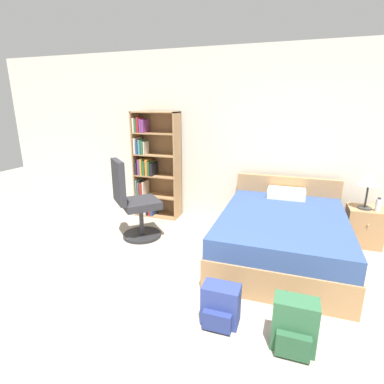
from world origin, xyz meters
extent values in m
cube|color=silver|center=(0.00, 3.23, 1.30)|extent=(9.00, 0.06, 2.60)
cube|color=#AD7F51|center=(-1.79, 3.00, 0.85)|extent=(0.02, 0.32, 1.70)
cube|color=#AD7F51|center=(-1.07, 3.00, 0.85)|extent=(0.02, 0.32, 1.70)
cube|color=#936C45|center=(-1.43, 3.15, 0.85)|extent=(0.73, 0.01, 1.70)
cube|color=#AD7F51|center=(-1.43, 3.00, 0.01)|extent=(0.69, 0.30, 0.02)
cube|color=#665B51|center=(-1.75, 2.97, 0.14)|extent=(0.03, 0.23, 0.23)
cube|color=maroon|center=(-1.72, 2.95, 0.14)|extent=(0.02, 0.20, 0.25)
cube|color=teal|center=(-1.68, 2.97, 0.12)|extent=(0.04, 0.24, 0.20)
cube|color=beige|center=(-1.62, 2.98, 0.13)|extent=(0.04, 0.25, 0.23)
cube|color=black|center=(-1.58, 2.98, 0.15)|extent=(0.03, 0.25, 0.25)
cube|color=maroon|center=(-1.53, 2.96, 0.16)|extent=(0.04, 0.21, 0.27)
cube|color=navy|center=(-1.49, 2.96, 0.16)|extent=(0.03, 0.21, 0.28)
cube|color=#AD7F51|center=(-1.43, 3.00, 0.35)|extent=(0.69, 0.30, 0.02)
cube|color=teal|center=(-1.76, 2.96, 0.48)|extent=(0.02, 0.21, 0.25)
cube|color=#665B51|center=(-1.72, 2.96, 0.46)|extent=(0.02, 0.23, 0.21)
cube|color=maroon|center=(-1.68, 2.98, 0.46)|extent=(0.04, 0.25, 0.20)
cube|color=beige|center=(-1.63, 2.96, 0.47)|extent=(0.02, 0.23, 0.22)
cube|color=#AD7F51|center=(-1.43, 3.00, 0.69)|extent=(0.69, 0.30, 0.02)
cube|color=black|center=(-1.75, 2.96, 0.80)|extent=(0.04, 0.22, 0.20)
cube|color=#7A387F|center=(-1.69, 2.98, 0.83)|extent=(0.04, 0.25, 0.26)
cube|color=gold|center=(-1.65, 2.97, 0.83)|extent=(0.03, 0.23, 0.26)
cube|color=#2D6638|center=(-1.61, 2.98, 0.81)|extent=(0.03, 0.25, 0.23)
cube|color=orange|center=(-1.56, 2.96, 0.83)|extent=(0.04, 0.22, 0.26)
cube|color=#2D6638|center=(-1.52, 2.96, 0.81)|extent=(0.02, 0.22, 0.23)
cube|color=black|center=(-1.47, 2.97, 0.80)|extent=(0.03, 0.24, 0.20)
cube|color=#AD7F51|center=(-1.43, 3.00, 1.03)|extent=(0.69, 0.30, 0.02)
cube|color=beige|center=(-1.75, 2.98, 1.16)|extent=(0.03, 0.25, 0.25)
cube|color=navy|center=(-1.71, 2.95, 1.13)|extent=(0.03, 0.20, 0.19)
cube|color=teal|center=(-1.67, 2.94, 1.15)|extent=(0.04, 0.18, 0.22)
cube|color=#2D6638|center=(-1.62, 2.96, 1.15)|extent=(0.03, 0.21, 0.21)
cube|color=beige|center=(-1.58, 2.94, 1.14)|extent=(0.02, 0.17, 0.20)
cube|color=#AD7F51|center=(-1.43, 3.00, 1.37)|extent=(0.69, 0.30, 0.02)
cube|color=beige|center=(-1.75, 2.97, 1.49)|extent=(0.03, 0.24, 0.22)
cube|color=#2D6638|center=(-1.71, 2.97, 1.48)|extent=(0.02, 0.24, 0.21)
cube|color=maroon|center=(-1.68, 2.95, 1.49)|extent=(0.04, 0.19, 0.23)
cube|color=#7A387F|center=(-1.63, 2.94, 1.48)|extent=(0.03, 0.18, 0.21)
cube|color=#7A387F|center=(-1.59, 2.96, 1.48)|extent=(0.04, 0.21, 0.20)
cube|color=#AD7F51|center=(-1.43, 3.00, 1.69)|extent=(0.73, 0.32, 0.02)
cube|color=#AD7F51|center=(0.60, 2.16, 0.17)|extent=(1.44, 1.93, 0.34)
cube|color=#334C84|center=(0.60, 2.16, 0.45)|extent=(1.41, 1.89, 0.22)
cube|color=#AD7F51|center=(0.60, 3.08, 0.40)|extent=(1.44, 0.08, 0.81)
cube|color=silver|center=(0.60, 2.87, 0.62)|extent=(0.50, 0.30, 0.12)
cylinder|color=#232326|center=(-1.29, 2.15, 0.02)|extent=(0.53, 0.53, 0.04)
cylinder|color=#333338|center=(-1.29, 2.15, 0.24)|extent=(0.06, 0.06, 0.40)
cube|color=#2D2D33|center=(-1.29, 2.15, 0.49)|extent=(0.68, 0.68, 0.10)
cube|color=#2D2D33|center=(-1.49, 1.95, 0.83)|extent=(0.37, 0.37, 0.58)
cube|color=#AD7F51|center=(1.60, 2.90, 0.25)|extent=(0.43, 0.38, 0.51)
sphere|color=tan|center=(1.60, 2.70, 0.35)|extent=(0.02, 0.02, 0.02)
cylinder|color=#333333|center=(1.57, 2.87, 0.52)|extent=(0.17, 0.17, 0.02)
cylinder|color=#333333|center=(1.57, 2.87, 0.67)|extent=(0.02, 0.02, 0.30)
cone|color=white|center=(1.57, 2.87, 0.92)|extent=(0.25, 0.25, 0.18)
cylinder|color=silver|center=(1.70, 2.80, 0.59)|extent=(0.07, 0.07, 0.16)
cylinder|color=#2D2D33|center=(1.70, 2.80, 0.68)|extent=(0.04, 0.04, 0.02)
cube|color=#2D603D|center=(0.77, 0.73, 0.21)|extent=(0.32, 0.18, 0.42)
cube|color=#275234|center=(0.77, 0.61, 0.11)|extent=(0.25, 0.06, 0.19)
cube|color=navy|center=(0.18, 0.82, 0.18)|extent=(0.31, 0.19, 0.35)
cube|color=navy|center=(0.18, 0.69, 0.10)|extent=(0.24, 0.07, 0.16)
camera|label=1|loc=(0.65, -1.30, 1.81)|focal=28.00mm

